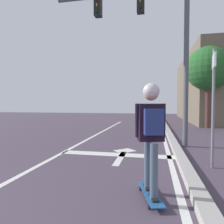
{
  "coord_description": "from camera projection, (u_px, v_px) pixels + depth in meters",
  "views": [
    {
      "loc": [
        3.05,
        0.18,
        1.39
      ],
      "look_at": [
        1.8,
        6.29,
        1.14
      ],
      "focal_mm": 33.34,
      "sensor_mm": 36.0,
      "label": 1
    }
  ],
  "objects": [
    {
      "name": "lane_line_center",
      "position": [
        68.0,
        150.0,
        6.26
      ],
      "size": [
        0.12,
        20.0,
        0.01
      ],
      "primitive_type": "cube",
      "color": "silver",
      "rests_on": "ground"
    },
    {
      "name": "lane_line_curbside",
      "position": [
        169.0,
        154.0,
        5.67
      ],
      "size": [
        0.12,
        20.0,
        0.01
      ],
      "primitive_type": "cube",
      "color": "silver",
      "rests_on": "ground"
    },
    {
      "name": "stop_bar",
      "position": [
        117.0,
        154.0,
        5.68
      ],
      "size": [
        3.08,
        0.4,
        0.01
      ],
      "primitive_type": "cube",
      "color": "silver",
      "rests_on": "ground"
    },
    {
      "name": "lane_arrow_stem",
      "position": [
        120.0,
        158.0,
        5.31
      ],
      "size": [
        0.16,
        1.4,
        0.01
      ],
      "primitive_type": "cube",
      "color": "silver",
      "rests_on": "ground"
    },
    {
      "name": "lane_arrow_head",
      "position": [
        125.0,
        151.0,
        6.14
      ],
      "size": [
        0.71,
        0.71,
        0.01
      ],
      "primitive_type": "cube",
      "rotation": [
        0.0,
        0.0,
        0.79
      ],
      "color": "silver",
      "rests_on": "ground"
    },
    {
      "name": "curb_strip",
      "position": [
        178.0,
        152.0,
        5.62
      ],
      "size": [
        0.24,
        24.0,
        0.14
      ],
      "primitive_type": "cube",
      "color": "#A6A19A",
      "rests_on": "ground"
    },
    {
      "name": "skateboard",
      "position": [
        150.0,
        194.0,
        3.04
      ],
      "size": [
        0.42,
        0.89,
        0.08
      ],
      "color": "#1F4F86",
      "rests_on": "ground"
    },
    {
      "name": "skater",
      "position": [
        151.0,
        125.0,
        2.98
      ],
      "size": [
        0.44,
        0.6,
        1.61
      ],
      "color": "#465667",
      "rests_on": "skateboard"
    },
    {
      "name": "traffic_signal_mast",
      "position": [
        150.0,
        29.0,
        6.82
      ],
      "size": [
        4.45,
        0.34,
        5.44
      ],
      "color": "#505358",
      "rests_on": "ground"
    },
    {
      "name": "street_sign_post",
      "position": [
        213.0,
        92.0,
        4.44
      ],
      "size": [
        0.11,
        0.44,
        2.55
      ],
      "color": "slate",
      "rests_on": "ground"
    },
    {
      "name": "roadside_tree",
      "position": [
        208.0,
        69.0,
        11.86
      ],
      "size": [
        2.49,
        2.49,
        4.66
      ],
      "color": "brown",
      "rests_on": "ground"
    }
  ]
}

